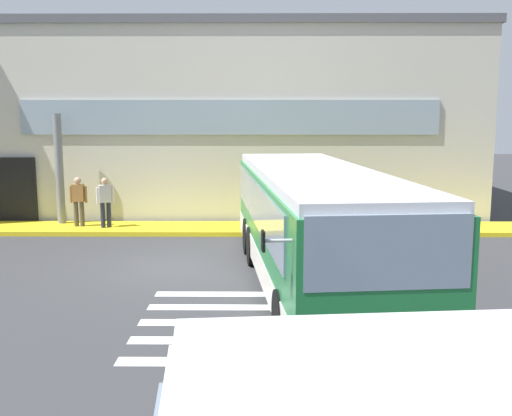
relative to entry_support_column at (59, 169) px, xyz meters
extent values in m
cube|color=#353538|center=(4.85, -5.40, -2.05)|extent=(80.00, 90.00, 0.02)
cube|color=silver|center=(6.85, -11.40, -2.04)|extent=(4.40, 0.36, 0.01)
cube|color=silver|center=(6.85, -10.50, -2.04)|extent=(4.40, 0.36, 0.01)
cube|color=silver|center=(6.85, -9.60, -2.04)|extent=(4.40, 0.36, 0.01)
cube|color=silver|center=(6.85, -8.70, -2.04)|extent=(4.40, 0.36, 0.01)
cube|color=silver|center=(6.85, -7.80, -2.04)|extent=(4.40, 0.36, 0.01)
cube|color=beige|center=(4.85, 6.60, 1.45)|extent=(20.58, 12.00, 6.98)
cube|color=#56565B|center=(4.85, 6.60, 5.09)|extent=(20.78, 12.20, 0.30)
cube|color=black|center=(-1.94, 0.55, -0.84)|extent=(1.80, 0.16, 2.40)
cube|color=#8C9EAD|center=(5.85, 0.56, 1.76)|extent=(14.58, 0.10, 1.20)
cube|color=yellow|center=(4.85, -0.60, -1.97)|extent=(24.58, 2.00, 0.15)
cylinder|color=slate|center=(0.00, 0.00, 0.00)|extent=(0.28, 0.28, 3.78)
cube|color=#1E7238|center=(8.14, -7.17, -0.62)|extent=(3.64, 10.82, 2.15)
cube|color=silver|center=(8.14, -7.17, -1.42)|extent=(3.69, 10.86, 0.55)
cube|color=silver|center=(8.14, -7.17, 0.56)|extent=(3.52, 10.61, 0.20)
cube|color=gray|center=(8.69, -12.39, -0.02)|extent=(2.35, 0.36, 1.05)
cube|color=gray|center=(9.40, -6.73, -0.12)|extent=(1.02, 9.37, 0.95)
cube|color=gray|center=(6.82, -7.00, -0.12)|extent=(1.02, 9.37, 0.95)
cube|color=black|center=(8.69, -12.39, 0.34)|extent=(2.15, 0.32, 0.28)
cube|color=black|center=(8.70, -12.52, -1.41)|extent=(2.46, 0.45, 0.52)
sphere|color=beige|center=(9.73, -12.46, -1.39)|extent=(0.18, 0.18, 0.18)
sphere|color=beige|center=(7.69, -12.67, -1.39)|extent=(0.18, 0.18, 0.18)
cylinder|color=#B7B7BF|center=(7.18, -12.35, 0.13)|extent=(0.40, 0.09, 0.05)
cube|color=black|center=(6.98, -12.37, 0.13)|extent=(0.06, 0.20, 0.28)
cylinder|color=black|center=(9.68, -10.53, -1.54)|extent=(0.40, 1.03, 1.00)
cylinder|color=black|center=(7.34, -10.77, -1.54)|extent=(0.40, 1.03, 1.00)
cylinder|color=black|center=(9.09, -4.95, -1.54)|extent=(0.40, 1.03, 1.00)
cylinder|color=black|center=(6.75, -5.19, -1.54)|extent=(0.40, 1.03, 1.00)
cylinder|color=black|center=(8.95, -3.66, -1.54)|extent=(0.40, 1.03, 1.00)
cylinder|color=black|center=(6.62, -3.90, -1.54)|extent=(0.40, 1.03, 1.00)
cylinder|color=#B7B7BF|center=(8.74, -12.89, -1.54)|extent=(2.24, 0.29, 0.06)
cylinder|color=#B7B7BF|center=(8.74, -12.89, -1.24)|extent=(2.24, 0.29, 0.06)
cylinder|color=#B7B7BF|center=(9.69, -12.59, -1.39)|extent=(0.10, 0.50, 0.05)
cylinder|color=#B7B7BF|center=(7.75, -12.79, -1.39)|extent=(0.10, 0.50, 0.05)
cylinder|color=#4C4233|center=(0.90, -0.60, -1.47)|extent=(0.15, 0.15, 0.85)
cylinder|color=#4C4233|center=(0.70, -0.60, -1.47)|extent=(0.15, 0.15, 0.85)
cube|color=#996633|center=(0.80, -0.60, -0.75)|extent=(0.38, 0.22, 0.58)
sphere|color=tan|center=(0.80, -0.60, -0.33)|extent=(0.23, 0.23, 0.23)
cylinder|color=#996633|center=(1.05, -0.59, -0.80)|extent=(0.09, 0.09, 0.55)
cylinder|color=#996633|center=(0.55, -0.60, -0.80)|extent=(0.09, 0.09, 0.55)
cylinder|color=#1E2338|center=(1.85, -0.77, -1.47)|extent=(0.15, 0.15, 0.85)
cylinder|color=#1E2338|center=(1.66, -0.84, -1.47)|extent=(0.15, 0.15, 0.85)
cube|color=silver|center=(1.76, -0.80, -0.75)|extent=(0.43, 0.34, 0.58)
sphere|color=tan|center=(1.76, -0.80, -0.33)|extent=(0.23, 0.23, 0.23)
cylinder|color=silver|center=(1.99, -0.71, -0.80)|extent=(0.09, 0.09, 0.55)
cylinder|color=silver|center=(1.52, -0.89, -0.80)|extent=(0.09, 0.09, 0.55)
cube|color=#26663F|center=(1.70, -0.64, -0.77)|extent=(0.34, 0.27, 0.44)
camera|label=1|loc=(6.95, -20.32, 1.84)|focal=41.63mm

